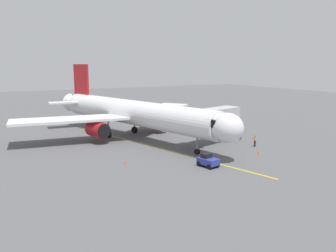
{
  "coord_description": "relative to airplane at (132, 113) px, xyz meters",
  "views": [
    {
      "loc": [
        20.07,
        50.41,
        11.51
      ],
      "look_at": [
        -2.98,
        9.14,
        3.0
      ],
      "focal_mm": 36.8,
      "sensor_mm": 36.0,
      "label": 1
    }
  ],
  "objects": [
    {
      "name": "ground_plane",
      "position": [
        0.94,
        -1.11,
        -4.0
      ],
      "size": [
        220.0,
        220.0,
        0.0
      ],
      "primitive_type": "plane",
      "color": "#565659"
    },
    {
      "name": "apron_lead_in_line",
      "position": [
        -0.07,
        6.27,
        -4.0
      ],
      "size": [
        10.05,
        38.84,
        0.01
      ],
      "primitive_type": "cube",
      "rotation": [
        0.0,
        0.0,
        0.25
      ],
      "color": "yellow",
      "rests_on": "ground"
    },
    {
      "name": "airplane",
      "position": [
        0.0,
        0.0,
        0.0
      ],
      "size": [
        33.74,
        39.83,
        11.5
      ],
      "color": "white",
      "rests_on": "ground"
    },
    {
      "name": "jet_bridge",
      "position": [
        -7.97,
        9.62,
        -0.24
      ],
      "size": [
        11.47,
        5.36,
        5.4
      ],
      "color": "#B7B7BC",
      "rests_on": "ground"
    },
    {
      "name": "ground_crew_marshaller",
      "position": [
        -12.84,
        13.89,
        -3.12
      ],
      "size": [
        0.41,
        0.47,
        1.71
      ],
      "color": "#23232D",
      "rests_on": "ground"
    },
    {
      "name": "tug_near_nose",
      "position": [
        -1.38,
        18.53,
        -3.3
      ],
      "size": [
        1.96,
        2.56,
        1.5
      ],
      "color": "#2D3899",
      "rests_on": "ground"
    },
    {
      "name": "safety_cone_nose_left",
      "position": [
        6.43,
        13.02,
        -3.73
      ],
      "size": [
        0.32,
        0.32,
        0.55
      ],
      "primitive_type": "cone",
      "color": "#F2590F",
      "rests_on": "ground"
    },
    {
      "name": "safety_cone_nose_right",
      "position": [
        -10.24,
        17.36,
        -3.73
      ],
      "size": [
        0.32,
        0.32,
        0.55
      ],
      "primitive_type": "cone",
      "color": "#F2590F",
      "rests_on": "ground"
    },
    {
      "name": "safety_cone_wing_port",
      "position": [
        -12.02,
        10.11,
        -3.73
      ],
      "size": [
        0.32,
        0.32,
        0.55
      ],
      "primitive_type": "cone",
      "color": "#F2590F",
      "rests_on": "ground"
    }
  ]
}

